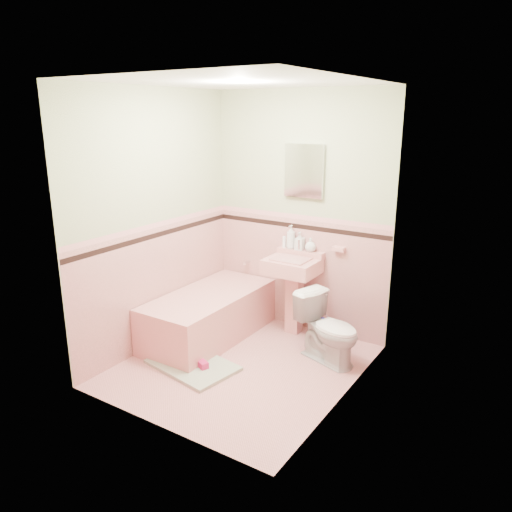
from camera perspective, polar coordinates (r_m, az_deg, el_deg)
The scene contains 32 objects.
floor at distance 4.71m, azimuth -1.68°, elevation -12.49°, with size 2.20×2.20×0.00m, color #DB928F.
ceiling at distance 4.14m, azimuth -1.98°, elevation 19.49°, with size 2.20×2.20×0.00m, color white.
wall_back at distance 5.18m, azimuth 5.10°, elevation 4.87°, with size 2.50×2.50×0.00m, color beige.
wall_front at distance 3.44m, azimuth -12.22°, elevation -1.28°, with size 2.50×2.50×0.00m, color beige.
wall_left at distance 4.88m, azimuth -11.58°, elevation 3.90°, with size 2.50×2.50×0.00m, color beige.
wall_right at distance 3.80m, azimuth 10.73°, elevation 0.47°, with size 2.50×2.50×0.00m, color beige.
wainscot_back at distance 5.33m, azimuth 4.86°, elevation -2.02°, with size 2.00×2.00×0.00m, color pink.
wainscot_front at distance 3.69m, azimuth -11.49°, elevation -10.91°, with size 2.00×2.00×0.00m, color pink.
wainscot_left at distance 5.04m, azimuth -11.07°, elevation -3.35°, with size 2.20×2.20×0.00m, color pink.
wainscot_right at distance 4.02m, azimuth 10.09°, elevation -8.45°, with size 2.20×2.20×0.00m, color pink.
accent_back at distance 5.19m, azimuth 4.97°, elevation 3.43°, with size 2.00×2.00×0.00m, color black.
accent_front at distance 3.49m, azimuth -11.89°, elevation -3.24°, with size 2.00×2.00×0.00m, color black.
accent_left at distance 4.89m, azimuth -11.34°, elevation 2.39°, with size 2.20×2.20×0.00m, color black.
accent_right at distance 3.84m, azimuth 10.38°, elevation -1.36°, with size 2.20×2.20×0.00m, color black.
cap_back at distance 5.17m, azimuth 5.00°, elevation 4.51°, with size 2.00×2.00×0.00m, color pink.
cap_front at distance 3.46m, azimuth -11.99°, elevation -1.68°, with size 2.00×2.00×0.00m, color pink.
cap_left at distance 4.87m, azimuth -11.41°, elevation 3.53°, with size 2.20×2.20×0.00m, color pink.
cap_right at distance 3.81m, azimuth 10.46°, elevation 0.08°, with size 2.20×2.20×0.00m, color pink.
bathtub at distance 5.19m, azimuth -5.43°, elevation -6.98°, with size 0.70×1.50×0.45m, color #D68885.
tub_faucet at distance 5.60m, azimuth -1.02°, elevation -0.75°, with size 0.04×0.04×0.12m, color silver.
sink at distance 5.18m, azimuth 4.12°, elevation -4.74°, with size 0.52×0.48×0.82m, color #D68885, non-canonical shape.
sink_faucet at distance 5.14m, azimuth 4.99°, elevation 1.34°, with size 0.02×0.02×0.10m, color silver.
medicine_cabinet at distance 5.06m, azimuth 5.57°, elevation 9.75°, with size 0.43×0.04×0.53m, color white.
soap_dish at distance 5.02m, azimuth 9.55°, elevation 0.82°, with size 0.13×0.07×0.04m, color #D68885.
soap_bottle_left at distance 5.21m, azimuth 4.05°, elevation 2.21°, with size 0.10×0.10×0.25m, color #B2B2B2.
soap_bottle_mid at distance 5.17m, azimuth 5.06°, elevation 1.73°, with size 0.08×0.09×0.19m, color #B2B2B2.
soap_bottle_right at distance 5.12m, azimuth 6.31°, elevation 1.29°, with size 0.11×0.11×0.14m, color #B2B2B2.
tube at distance 5.26m, azimuth 3.28°, elevation 1.64°, with size 0.04×0.04×0.12m, color white.
toilet at distance 4.70m, azimuth 8.41°, elevation -8.30°, with size 0.36×0.64×0.65m, color white.
bucket at distance 5.16m, azimuth 7.33°, elevation -8.59°, with size 0.22×0.22×0.22m, color navy, non-canonical shape.
bath_mat at distance 4.72m, azimuth -7.32°, elevation -12.38°, with size 0.79×0.53×0.03m, color #969E84.
shoe at distance 4.64m, azimuth -6.29°, elevation -12.24°, with size 0.15×0.07×0.06m, color #BF1E59.
Camera 1 is at (2.34, -3.41, 2.26)m, focal length 34.65 mm.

